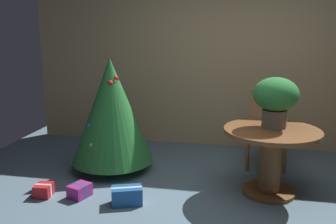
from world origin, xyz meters
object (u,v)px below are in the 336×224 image
at_px(gift_box_purple, 80,191).
at_px(holiday_tree, 111,110).
at_px(flower_vase, 276,98).
at_px(gift_box_blue, 127,196).
at_px(round_dining_table, 271,151).
at_px(wooden_chair_far, 266,124).
at_px(gift_box_red, 44,190).

bearing_deg(gift_box_purple, holiday_tree, 84.46).
bearing_deg(flower_vase, gift_box_purple, -164.17).
bearing_deg(gift_box_purple, gift_box_blue, -6.21).
relative_size(round_dining_table, gift_box_blue, 2.88).
distance_m(wooden_chair_far, holiday_tree, 1.92).
xyz_separation_m(round_dining_table, gift_box_blue, (-1.39, -0.53, -0.38)).
height_order(flower_vase, gift_box_purple, flower_vase).
xyz_separation_m(wooden_chair_far, gift_box_blue, (-1.39, -1.38, -0.45)).
height_order(flower_vase, wooden_chair_far, flower_vase).
bearing_deg(gift_box_blue, round_dining_table, 20.84).
relative_size(round_dining_table, gift_box_purple, 3.81).
distance_m(round_dining_table, holiday_tree, 1.89).
xyz_separation_m(wooden_chair_far, gift_box_red, (-2.29, -1.38, -0.47)).
bearing_deg(wooden_chair_far, gift_box_purple, -145.43).
bearing_deg(wooden_chair_far, flower_vase, -88.58).
distance_m(holiday_tree, gift_box_purple, 1.05).
bearing_deg(round_dining_table, holiday_tree, 169.72).
relative_size(gift_box_blue, gift_box_red, 1.74).
bearing_deg(round_dining_table, wooden_chair_far, 90.00).
relative_size(wooden_chair_far, holiday_tree, 0.70).
bearing_deg(holiday_tree, gift_box_blue, -62.53).
bearing_deg(flower_vase, gift_box_blue, -156.73).
bearing_deg(holiday_tree, flower_vase, -7.86).
relative_size(wooden_chair_far, gift_box_blue, 2.83).
bearing_deg(holiday_tree, wooden_chair_far, 15.66).
bearing_deg(gift_box_purple, wooden_chair_far, 34.57).
bearing_deg(flower_vase, wooden_chair_far, 91.42).
height_order(holiday_tree, gift_box_purple, holiday_tree).
xyz_separation_m(flower_vase, gift_box_red, (-2.31, -0.60, -0.95)).
xyz_separation_m(round_dining_table, gift_box_red, (-2.29, -0.53, -0.40)).
distance_m(round_dining_table, wooden_chair_far, 0.85).
bearing_deg(flower_vase, round_dining_table, -104.04).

